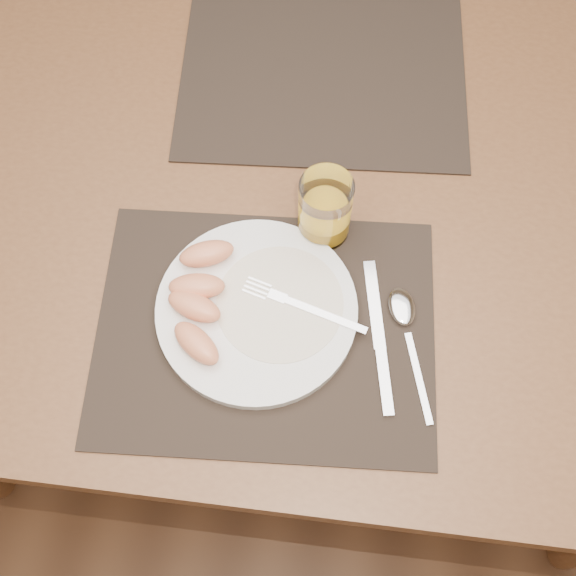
# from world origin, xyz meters

# --- Properties ---
(ground) EXTENTS (5.00, 5.00, 0.00)m
(ground) POSITION_xyz_m (0.00, 0.00, 0.00)
(ground) COLOR #56341D
(ground) RESTS_ON ground
(table) EXTENTS (1.40, 0.90, 0.75)m
(table) POSITION_xyz_m (0.00, 0.00, 0.67)
(table) COLOR brown
(table) RESTS_ON ground
(placemat_near) EXTENTS (0.47, 0.38, 0.00)m
(placemat_near) POSITION_xyz_m (-0.02, -0.22, 0.75)
(placemat_near) COLOR black
(placemat_near) RESTS_ON table
(placemat_far) EXTENTS (0.47, 0.38, 0.00)m
(placemat_far) POSITION_xyz_m (0.01, 0.22, 0.75)
(placemat_far) COLOR black
(placemat_far) RESTS_ON table
(plate) EXTENTS (0.27, 0.27, 0.02)m
(plate) POSITION_xyz_m (-0.04, -0.20, 0.76)
(plate) COLOR white
(plate) RESTS_ON placemat_near
(plate_dressing) EXTENTS (0.17, 0.17, 0.00)m
(plate_dressing) POSITION_xyz_m (-0.01, -0.19, 0.77)
(plate_dressing) COLOR white
(plate_dressing) RESTS_ON plate
(fork) EXTENTS (0.17, 0.07, 0.00)m
(fork) POSITION_xyz_m (0.01, -0.18, 0.77)
(fork) COLOR silver
(fork) RESTS_ON plate
(knife) EXTENTS (0.06, 0.22, 0.01)m
(knife) POSITION_xyz_m (0.13, -0.23, 0.76)
(knife) COLOR silver
(knife) RESTS_ON placemat_near
(spoon) EXTENTS (0.07, 0.19, 0.01)m
(spoon) POSITION_xyz_m (0.16, -0.18, 0.76)
(spoon) COLOR silver
(spoon) RESTS_ON placemat_near
(juice_glass) EXTENTS (0.07, 0.07, 0.11)m
(juice_glass) POSITION_xyz_m (0.04, -0.06, 0.80)
(juice_glass) COLOR white
(juice_glass) RESTS_ON placemat_near
(grapefruit_wedges) EXTENTS (0.09, 0.20, 0.03)m
(grapefruit_wedges) POSITION_xyz_m (-0.11, -0.20, 0.79)
(grapefruit_wedges) COLOR #E48B5D
(grapefruit_wedges) RESTS_ON plate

